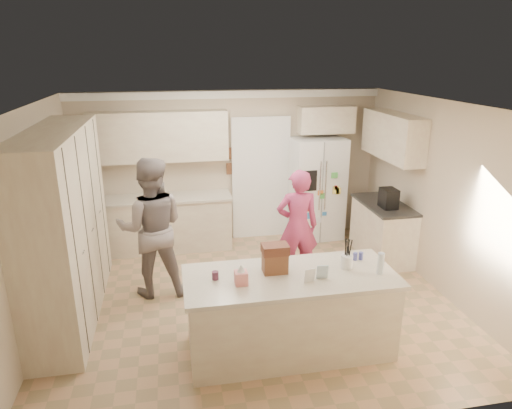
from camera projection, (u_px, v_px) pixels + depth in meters
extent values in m
cube|color=tan|center=(254.00, 301.00, 6.15)|extent=(5.20, 4.60, 0.02)
cube|color=white|center=(253.00, 104.00, 5.33)|extent=(5.20, 4.60, 0.02)
cube|color=#C7B599|center=(229.00, 167.00, 7.89)|extent=(5.20, 0.02, 2.60)
cube|color=#C7B599|center=(307.00, 304.00, 3.59)|extent=(5.20, 0.02, 2.60)
cube|color=#C7B599|center=(32.00, 224.00, 5.28)|extent=(0.02, 4.60, 2.60)
cube|color=#C7B599|center=(442.00, 198.00, 6.20)|extent=(0.02, 4.60, 2.60)
cube|color=white|center=(228.00, 95.00, 7.46)|extent=(5.20, 0.08, 0.12)
cube|color=beige|center=(65.00, 226.00, 5.56)|extent=(0.60, 2.60, 2.35)
cube|color=beige|center=(165.00, 224.00, 7.67)|extent=(2.20, 0.60, 0.88)
cube|color=beige|center=(163.00, 198.00, 7.52)|extent=(2.24, 0.63, 0.04)
cube|color=beige|center=(159.00, 137.00, 7.33)|extent=(2.20, 0.35, 0.80)
cube|color=black|center=(261.00, 180.00, 8.04)|extent=(0.90, 0.06, 2.10)
cube|color=white|center=(261.00, 180.00, 8.01)|extent=(1.02, 0.03, 2.22)
cube|color=brown|center=(230.00, 153.00, 7.78)|extent=(0.15, 0.02, 0.20)
cube|color=brown|center=(231.00, 169.00, 7.86)|extent=(0.15, 0.02, 0.20)
cube|color=white|center=(316.00, 188.00, 8.07)|extent=(0.94, 0.76, 1.80)
cube|color=gray|center=(322.00, 194.00, 7.74)|extent=(0.02, 0.02, 1.78)
cube|color=black|center=(310.00, 181.00, 7.61)|extent=(0.22, 0.03, 0.35)
cylinder|color=silver|center=(320.00, 186.00, 7.67)|extent=(0.02, 0.02, 0.85)
cylinder|color=silver|center=(326.00, 186.00, 7.69)|extent=(0.02, 0.02, 0.85)
cube|color=beige|center=(326.00, 119.00, 7.76)|extent=(0.95, 0.35, 0.45)
cube|color=beige|center=(382.00, 232.00, 7.35)|extent=(0.60, 1.20, 0.88)
cube|color=#2D2B28|center=(384.00, 205.00, 7.20)|extent=(0.63, 1.24, 0.04)
cube|color=beige|center=(393.00, 136.00, 7.08)|extent=(0.35, 1.50, 0.70)
cube|color=black|center=(389.00, 198.00, 6.96)|extent=(0.22, 0.28, 0.30)
cube|color=beige|center=(289.00, 314.00, 5.02)|extent=(2.20, 0.90, 0.88)
cube|color=beige|center=(290.00, 277.00, 4.88)|extent=(2.28, 0.96, 0.05)
cylinder|color=white|center=(347.00, 262.00, 5.01)|extent=(0.13, 0.13, 0.15)
cube|color=#E9817E|center=(241.00, 278.00, 4.66)|extent=(0.13, 0.13, 0.14)
cone|color=white|center=(241.00, 268.00, 4.62)|extent=(0.08, 0.08, 0.08)
cube|color=brown|center=(275.00, 263.00, 4.90)|extent=(0.26, 0.18, 0.22)
cube|color=#592D1E|center=(275.00, 249.00, 4.85)|extent=(0.28, 0.20, 0.10)
cylinder|color=#59263F|center=(215.00, 275.00, 4.76)|extent=(0.07, 0.07, 0.09)
cube|color=white|center=(310.00, 275.00, 4.68)|extent=(0.12, 0.06, 0.16)
cube|color=silver|center=(322.00, 272.00, 4.76)|extent=(0.12, 0.05, 0.16)
cylinder|color=silver|center=(381.00, 263.00, 4.86)|extent=(0.07, 0.07, 0.24)
cylinder|color=#454A9D|center=(355.00, 256.00, 5.20)|extent=(0.05, 0.05, 0.09)
cylinder|color=#454A9D|center=(361.00, 256.00, 5.22)|extent=(0.05, 0.05, 0.09)
imported|color=gray|center=(152.00, 228.00, 6.09)|extent=(0.95, 0.75, 1.92)
imported|color=#B83671|center=(297.00, 226.00, 6.49)|extent=(0.63, 0.44, 1.66)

